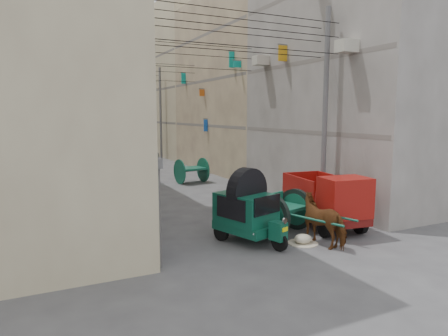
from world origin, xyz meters
TOP-DOWN VIEW (x-y plane):
  - ground at (0.00, 0.00)m, footprint 140.00×140.00m
  - building_row_left at (-8.00, 34.13)m, footprint 8.00×62.00m
  - building_row_right at (8.00, 34.13)m, footprint 8.00×62.00m
  - end_cap_building at (0.00, 66.00)m, footprint 22.00×10.00m
  - shutters_left at (-3.92, 10.38)m, footprint 0.18×14.40m
  - signboards at (-0.01, 21.66)m, footprint 8.22×40.52m
  - ac_units at (3.65, 7.67)m, footprint 0.70×6.55m
  - utility_poles at (0.00, 17.00)m, footprint 7.40×22.20m
  - overhead_cables at (0.00, 14.40)m, footprint 7.40×22.52m
  - auto_rickshaw at (-0.79, 4.26)m, footprint 1.94×2.63m
  - tonga_cart at (0.77, 4.49)m, footprint 2.11×3.37m
  - mini_truck at (2.44, 4.16)m, footprint 1.98×3.64m
  - second_cart at (1.50, 15.09)m, footprint 1.78×1.61m
  - feed_sack at (0.67, 3.31)m, footprint 0.58×0.47m
  - horse at (1.24, 3.00)m, footprint 1.22×1.95m
  - distant_car_white at (-2.57, 17.43)m, footprint 2.32×3.57m
  - distant_car_grey at (1.94, 27.69)m, footprint 1.81×3.82m
  - distant_car_green at (-0.15, 34.41)m, footprint 1.83×4.01m

SIDE VIEW (x-z plane):
  - ground at x=0.00m, z-range 0.00..0.00m
  - feed_sack at x=0.67m, z-range 0.00..0.29m
  - distant_car_white at x=-2.57m, z-range 0.00..1.13m
  - distant_car_green at x=-0.15m, z-range 0.00..1.14m
  - distant_car_grey at x=1.94m, z-range 0.00..1.21m
  - tonga_cart at x=0.77m, z-range 0.03..1.45m
  - second_cart at x=1.50m, z-range 0.05..1.47m
  - horse at x=1.24m, z-range 0.00..1.52m
  - mini_truck at x=2.44m, z-range -0.04..1.91m
  - auto_rickshaw at x=-0.79m, z-range 0.16..1.94m
  - shutters_left at x=-3.92m, z-range 0.06..2.93m
  - signboards at x=-0.01m, z-range 0.59..6.27m
  - utility_poles at x=0.00m, z-range 0.00..8.00m
  - building_row_left at x=-8.00m, z-range -0.54..13.46m
  - building_row_right at x=8.00m, z-range -0.54..13.46m
  - end_cap_building at x=0.00m, z-range 0.00..13.00m
  - overhead_cables at x=0.00m, z-range 6.20..7.33m
  - ac_units at x=3.65m, z-range 5.76..9.11m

